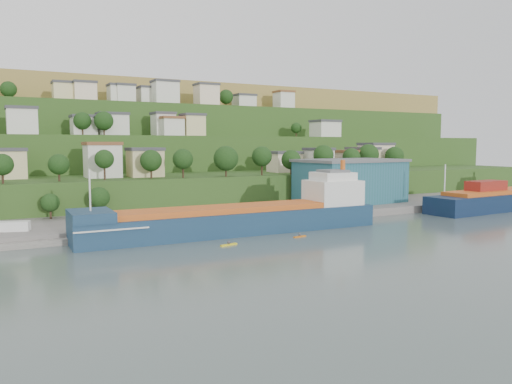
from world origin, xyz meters
TOP-DOWN VIEW (x-y plane):
  - ground at (0.00, 0.00)m, footprint 500.00×500.00m
  - quay at (20.00, 28.00)m, footprint 220.00×26.00m
  - pebble_beach at (-55.00, 22.00)m, footprint 40.00×18.00m
  - hillside at (0.02, 168.68)m, footprint 360.00×210.85m
  - cargo_ship_near at (-9.75, 10.09)m, footprint 67.55×11.33m
  - warehouse at (35.87, 30.86)m, footprint 32.39×21.36m
  - caravan at (-54.51, 22.57)m, footprint 6.28×3.95m
  - dinghy at (-42.12, 18.34)m, footprint 3.77×2.37m
  - kayak_orange at (-2.03, -0.40)m, footprint 3.18×1.06m
  - kayak_yellow at (-18.63, -1.33)m, footprint 3.71×1.46m

SIDE VIEW (x-z plane):
  - ground at x=0.00m, z-range 0.00..0.00m
  - quay at x=20.00m, z-range -2.00..2.00m
  - pebble_beach at x=-55.00m, z-range -1.20..1.20m
  - hillside at x=0.02m, z-range -47.92..48.08m
  - kayak_orange at x=-2.03m, z-range -0.16..0.62m
  - kayak_yellow at x=-18.63m, z-range -0.19..0.73m
  - dinghy at x=-42.12m, z-range 1.20..1.91m
  - caravan at x=-54.51m, z-range 1.20..3.92m
  - cargo_ship_near at x=-9.75m, z-range -5.90..11.44m
  - warehouse at x=35.87m, z-range 2.03..14.83m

